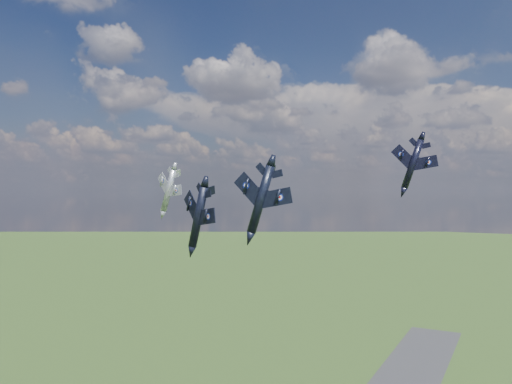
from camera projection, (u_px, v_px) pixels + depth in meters
The scene contains 4 objects.
jet_lead_navy at pixel (198, 217), 92.77m from camera, with size 11.87×16.55×3.42m, color black, non-canonical shape.
jet_right_navy at pixel (261, 199), 64.99m from camera, with size 8.99×12.53×2.59m, color black, non-canonical shape.
jet_high_navy at pixel (413, 164), 91.71m from camera, with size 9.15×12.75×2.64m, color black, non-canonical shape.
jet_left_silver at pixel (169, 190), 106.70m from camera, with size 9.45×13.18×2.73m, color gray, non-canonical shape.
Camera 1 is at (43.78, -61.65, 83.14)m, focal length 35.00 mm.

